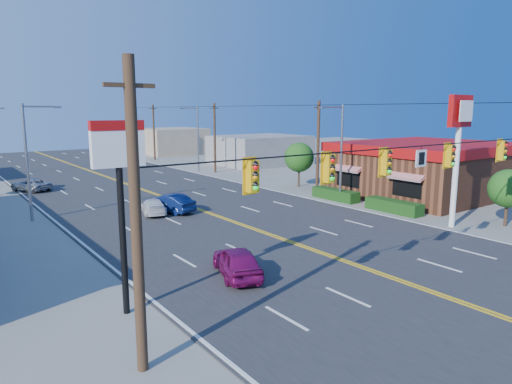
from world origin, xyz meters
TOP-DOWN VIEW (x-y plane):
  - ground at (0.00, 0.00)m, footprint 160.00×160.00m
  - road at (0.00, 20.00)m, footprint 20.00×120.00m
  - signal_span at (-0.12, 0.00)m, footprint 24.32×0.34m
  - kfc at (19.90, 12.00)m, footprint 16.30×12.40m
  - kfc_pylon at (11.00, 4.00)m, footprint 2.20×0.36m
  - pizza_hut_sign at (-11.00, 4.00)m, footprint 1.90×0.30m
  - streetlight_se at (10.79, 14.00)m, footprint 2.55×0.25m
  - streetlight_ne at (10.79, 38.00)m, footprint 2.55×0.25m
  - streetlight_sw at (-10.79, 22.00)m, footprint 2.55×0.25m
  - utility_pole_near at (12.20, 18.00)m, footprint 0.28×0.28m
  - utility_pole_mid at (12.20, 36.00)m, footprint 0.28×0.28m
  - utility_pole_far at (12.20, 54.00)m, footprint 0.28×0.28m
  - tree_kfc_rear at (13.50, 22.00)m, footprint 2.94×2.94m
  - tree_kfc_front at (14.00, 2.00)m, footprint 2.52×2.52m
  - bld_east_mid at (22.00, 40.00)m, footprint 12.00×10.00m
  - bld_east_far at (19.00, 62.00)m, footprint 10.00×10.00m
  - car_magenta at (-5.53, 4.68)m, footprint 2.86×4.36m
  - car_blue at (-2.22, 18.67)m, footprint 2.71×4.44m
  - car_white at (-3.43, 18.87)m, footprint 2.51×4.11m
  - car_silver at (-8.79, 34.71)m, footprint 3.53×4.65m

SIDE VIEW (x-z plane):
  - ground at x=0.00m, z-range 0.00..0.00m
  - road at x=0.00m, z-range 0.00..0.06m
  - car_white at x=-3.43m, z-range 0.00..1.11m
  - car_silver at x=-8.79m, z-range 0.00..1.17m
  - car_magenta at x=-5.53m, z-range 0.00..1.38m
  - car_blue at x=-2.22m, z-range 0.00..1.38m
  - bld_east_mid at x=22.00m, z-range 0.00..4.00m
  - bld_east_far at x=19.00m, z-range 0.00..4.40m
  - kfc at x=19.90m, z-range 0.03..4.73m
  - tree_kfc_front at x=14.00m, z-range 0.62..4.40m
  - tree_kfc_rear at x=13.50m, z-range 0.73..5.14m
  - utility_pole_near at x=12.20m, z-range 0.00..8.40m
  - utility_pole_mid at x=12.20m, z-range 0.00..8.40m
  - utility_pole_far at x=12.20m, z-range 0.00..8.40m
  - streetlight_se at x=10.79m, z-range 0.51..8.51m
  - streetlight_ne at x=10.79m, z-range 0.51..8.51m
  - streetlight_sw at x=-10.79m, z-range 0.51..8.51m
  - signal_span at x=-0.12m, z-range 0.39..9.39m
  - pizza_hut_sign at x=-11.00m, z-range 1.76..8.61m
  - kfc_pylon at x=11.00m, z-range 1.79..10.29m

